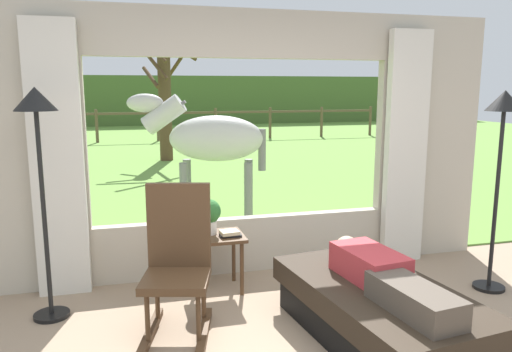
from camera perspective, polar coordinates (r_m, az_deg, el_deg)
back_wall_with_window at (r=4.82m, az=-1.41°, el=3.26°), size 5.20×0.12×2.55m
curtain_panel_left at (r=4.59m, az=-21.93°, el=1.56°), size 0.44×0.10×2.40m
curtain_panel_right at (r=5.35m, az=16.86°, el=2.99°), size 0.44×0.10×2.40m
outdoor_pasture_lawn at (r=15.70m, az=-10.75°, el=3.33°), size 36.00×21.68×0.02m
distant_hill_ridge at (r=25.43m, az=-12.53°, el=8.50°), size 36.00×2.00×2.40m
recliner_sofa at (r=3.84m, az=13.79°, el=-14.96°), size 1.11×1.80×0.42m
reclining_person at (r=3.68m, az=14.37°, el=-10.97°), size 0.41×1.44×0.22m
rocking_chair at (r=3.81m, az=-9.01°, el=-9.66°), size 0.62×0.77×1.12m
side_table at (r=4.52m, az=-4.27°, el=-7.92°), size 0.44×0.44×0.52m
potted_plant at (r=4.49m, az=-5.46°, el=-4.40°), size 0.22×0.22×0.32m
book_stack at (r=4.45m, az=-3.04°, el=-6.63°), size 0.20×0.17×0.05m
floor_lamp_left at (r=4.10m, az=-23.85°, el=4.46°), size 0.32×0.32×1.84m
floor_lamp_right at (r=4.83m, az=26.51°, el=4.72°), size 0.32×0.32×1.81m
horse at (r=6.53m, az=-5.32°, el=4.20°), size 1.82×0.86×1.73m
pasture_tree at (r=12.56m, az=-10.48°, el=8.69°), size 1.52×1.44×3.17m
pasture_fence_line at (r=17.30m, az=-11.25°, el=6.37°), size 16.10×0.10×1.10m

